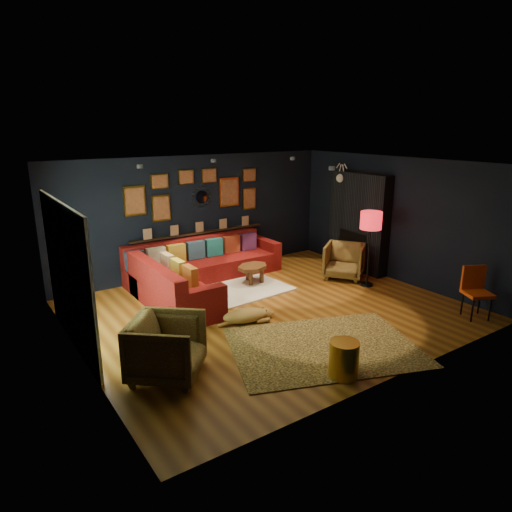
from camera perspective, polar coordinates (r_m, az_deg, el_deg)
floor at (r=8.27m, az=1.76°, el=-6.82°), size 6.50×6.50×0.00m
room_walls at (r=7.79m, az=1.87°, el=4.03°), size 6.50×6.50×6.50m
sectional at (r=9.32m, az=-7.84°, el=-2.17°), size 3.41×2.69×0.86m
ledge at (r=10.18m, az=-7.08°, el=2.92°), size 3.20×0.12×0.04m
gallery_wall at (r=10.04m, az=-7.42°, el=7.88°), size 3.15×0.04×1.02m
sunburst_mirror at (r=10.11m, az=-6.83°, el=7.34°), size 0.47×0.16×0.47m
fireplace at (r=10.59m, az=12.61°, el=3.73°), size 0.31×1.60×2.20m
deer_head at (r=10.80m, az=11.18°, el=9.60°), size 0.50×0.28×0.45m
sliding_door at (r=7.20m, az=-22.43°, el=-2.31°), size 0.06×2.80×2.20m
ceiling_spots at (r=8.31m, az=-1.38°, el=11.53°), size 3.30×2.50×0.06m
shag_rug at (r=9.24m, az=-3.37°, el=-4.23°), size 2.35×1.79×0.03m
leopard_rug at (r=7.07m, az=8.45°, el=-11.15°), size 3.26×2.80×0.02m
coffee_table at (r=9.54m, az=-0.40°, el=-1.60°), size 0.86×0.75×0.36m
pouf at (r=8.83m, az=-10.89°, el=-4.28°), size 0.48×0.48×0.31m
armchair_left at (r=6.18m, az=-11.11°, el=-10.83°), size 1.21×1.21×0.91m
armchair_right at (r=10.06m, az=10.98°, el=-0.40°), size 1.08×1.09×0.83m
gold_stool at (r=6.27m, az=10.92°, el=-12.56°), size 0.40×0.40×0.50m
orange_chair at (r=8.72m, az=25.77°, el=-3.57°), size 0.57×0.57×0.89m
floor_lamp at (r=9.43m, az=14.16°, el=3.91°), size 0.43×0.43×1.56m
dog at (r=7.71m, az=-1.35°, el=-7.13°), size 1.15×0.75×0.33m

